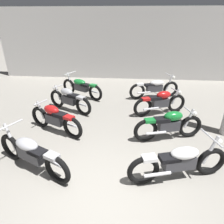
# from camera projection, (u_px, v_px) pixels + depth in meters

# --- Properties ---
(ground_plane) EXTENTS (60.00, 60.00, 0.00)m
(ground_plane) POSITION_uv_depth(u_px,v_px,m) (99.00, 203.00, 3.62)
(ground_plane) COLOR gray
(back_wall) EXTENTS (13.16, 0.24, 3.60)m
(back_wall) POSITION_uv_depth(u_px,v_px,m) (121.00, 45.00, 10.35)
(back_wall) COLOR #BCBAB7
(back_wall) RESTS_ON ground
(motorcycle_left_row_0) EXTENTS (2.00, 1.10, 0.97)m
(motorcycle_left_row_0) POSITION_uv_depth(u_px,v_px,m) (31.00, 153.00, 4.24)
(motorcycle_left_row_0) COLOR black
(motorcycle_left_row_0) RESTS_ON ground
(motorcycle_left_row_1) EXTENTS (1.82, 0.95, 0.88)m
(motorcycle_left_row_1) POSITION_uv_depth(u_px,v_px,m) (55.00, 118.00, 5.68)
(motorcycle_left_row_1) COLOR black
(motorcycle_left_row_1) RESTS_ON ground
(motorcycle_left_row_2) EXTENTS (1.78, 1.04, 0.88)m
(motorcycle_left_row_2) POSITION_uv_depth(u_px,v_px,m) (69.00, 99.00, 7.02)
(motorcycle_left_row_2) COLOR black
(motorcycle_left_row_2) RESTS_ON ground
(motorcycle_left_row_3) EXTENTS (1.95, 1.18, 0.97)m
(motorcycle_left_row_3) POSITION_uv_depth(u_px,v_px,m) (81.00, 87.00, 8.28)
(motorcycle_left_row_3) COLOR black
(motorcycle_left_row_3) RESTS_ON ground
(motorcycle_right_row_0) EXTENTS (2.12, 0.86, 0.97)m
(motorcycle_right_row_0) POSITION_uv_depth(u_px,v_px,m) (179.00, 161.00, 3.99)
(motorcycle_right_row_0) COLOR black
(motorcycle_right_row_0) RESTS_ON ground
(motorcycle_right_row_1) EXTENTS (1.93, 0.70, 0.88)m
(motorcycle_right_row_1) POSITION_uv_depth(u_px,v_px,m) (169.00, 125.00, 5.34)
(motorcycle_right_row_1) COLOR black
(motorcycle_right_row_1) RESTS_ON ground
(motorcycle_right_row_2) EXTENTS (1.88, 0.82, 0.88)m
(motorcycle_right_row_2) POSITION_uv_depth(u_px,v_px,m) (161.00, 102.00, 6.77)
(motorcycle_right_row_2) COLOR black
(motorcycle_right_row_2) RESTS_ON ground
(motorcycle_right_row_3) EXTENTS (2.10, 0.90, 0.97)m
(motorcycle_right_row_3) POSITION_uv_depth(u_px,v_px,m) (155.00, 88.00, 8.19)
(motorcycle_right_row_3) COLOR black
(motorcycle_right_row_3) RESTS_ON ground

